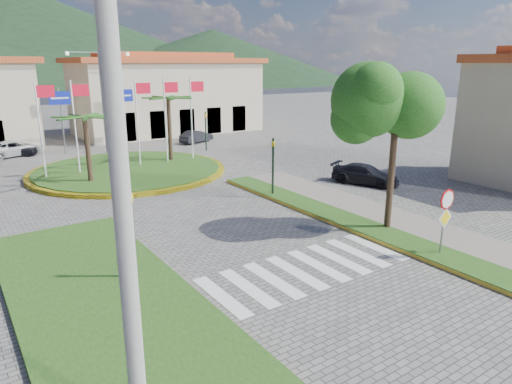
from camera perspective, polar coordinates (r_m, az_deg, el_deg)
ground at (r=13.95m, az=17.19°, el=-15.08°), size 160.00×160.00×0.00m
sidewalk_right at (r=19.47m, az=23.78°, el=-6.44°), size 4.00×28.00×0.15m
verge_right at (r=18.51m, az=21.78°, el=-7.31°), size 1.60×28.00×0.18m
median_left at (r=15.20m, az=-18.73°, el=-12.14°), size 5.00×14.00×0.18m
crosswalk at (r=16.36m, az=6.12°, el=-9.58°), size 8.00×3.00×0.01m
roundabout_island at (r=31.48m, az=-15.60°, el=2.70°), size 12.70×12.70×6.00m
stop_sign at (r=18.00m, az=22.60°, el=-2.26°), size 0.80×0.11×2.65m
deciduous_tree at (r=19.57m, az=17.17°, el=9.77°), size 3.60×3.60×6.80m
utility_pole at (r=7.89m, az=-16.23°, el=-3.31°), size 0.32×0.32×9.00m
traffic_light_left at (r=15.24m, az=-15.18°, el=-4.15°), size 0.15×0.18×3.20m
traffic_light_right at (r=24.39m, az=2.14°, el=3.83°), size 0.15×0.18×3.20m
traffic_light_far at (r=37.93m, az=-6.31°, el=8.05°), size 0.18×0.15×3.20m
direction_sign_west at (r=39.05m, az=-23.22°, el=9.46°), size 1.60×0.14×5.20m
direction_sign_east at (r=40.33m, az=-16.18°, el=10.27°), size 1.60×0.14×5.20m
street_lamp_centre at (r=38.75m, az=-18.67°, el=11.30°), size 4.80×0.16×8.00m
building_right at (r=49.37m, az=-11.06°, el=11.93°), size 19.08×9.54×8.05m
hill_far_mid at (r=169.15m, az=-27.26°, el=16.86°), size 180.00×180.00×30.00m
hill_far_east at (r=162.99m, az=-5.38°, el=16.45°), size 120.00×120.00×18.00m
white_van at (r=40.31m, az=-28.16°, el=4.82°), size 4.80×3.56×1.21m
car_dark_a at (r=40.27m, az=-27.96°, el=4.76°), size 3.52×2.42×1.11m
car_dark_b at (r=42.17m, az=-7.46°, el=6.89°), size 3.59×2.32×1.12m
car_side_right at (r=28.08m, az=13.49°, el=2.16°), size 3.05×4.34×1.17m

